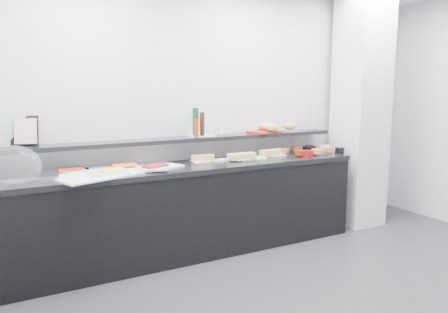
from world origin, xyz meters
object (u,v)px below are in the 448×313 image
carafe (313,117)px  sandwich_plate_mid (252,159)px  bread_tray (265,132)px  cloche_base (28,177)px  condiment_tray (201,136)px  framed_print (25,131)px

carafe → sandwich_plate_mid: bearing=-170.9°
carafe → bread_tray: bearing=176.1°
cloche_base → bread_tray: size_ratio=1.40×
cloche_base → condiment_tray: bearing=14.4°
framed_print → condiment_tray: framed_print is taller
condiment_tray → sandwich_plate_mid: bearing=-19.5°
sandwich_plate_mid → carafe: 1.03m
carafe → condiment_tray: bearing=177.0°
sandwich_plate_mid → condiment_tray: (-0.48, 0.22, 0.25)m
bread_tray → condiment_tray: bearing=163.9°
bread_tray → carafe: carafe is taller
sandwich_plate_mid → bread_tray: bearing=36.1°
condiment_tray → carafe: size_ratio=0.92×
cloche_base → condiment_tray: size_ratio=1.77×
carafe → cloche_base: bearing=-178.0°
condiment_tray → cloche_base: bearing=-168.4°
framed_print → carafe: carafe is taller
sandwich_plate_mid → framed_print: 2.19m
cloche_base → framed_print: 0.44m
condiment_tray → bread_tray: bearing=3.1°
framed_print → bread_tray: 2.43m
condiment_tray → bread_tray: (0.77, -0.03, 0.00)m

